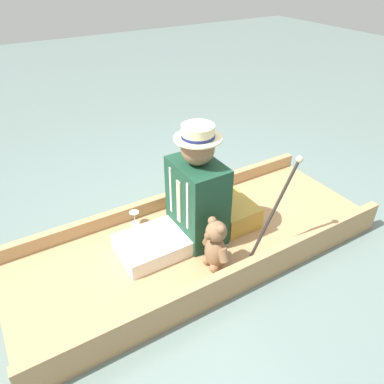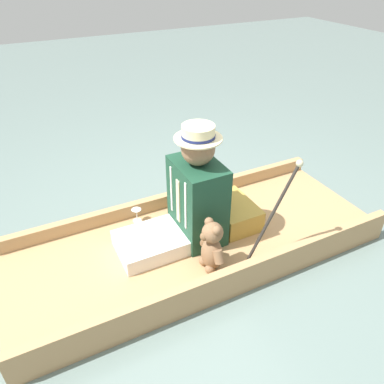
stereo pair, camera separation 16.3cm
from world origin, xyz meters
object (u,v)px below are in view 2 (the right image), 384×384
Objects in this scene: teddy_bear at (212,247)px; wine_glass at (137,213)px; seated_person at (189,201)px; walking_cane at (276,207)px.

teddy_bear is 0.72m from wine_glass.
teddy_bear is at bearing -173.00° from seated_person.
wine_glass is at bearing 40.32° from walking_cane.
teddy_bear is 0.47m from walking_cane.
seated_person is 0.36m from teddy_bear.
walking_cane is at bearing -139.68° from wine_glass.
wine_glass is (0.34, 0.27, -0.23)m from seated_person.
seated_person reaches higher than walking_cane.
walking_cane reaches higher than wine_glass.
teddy_bear is 0.51× the size of walking_cane.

